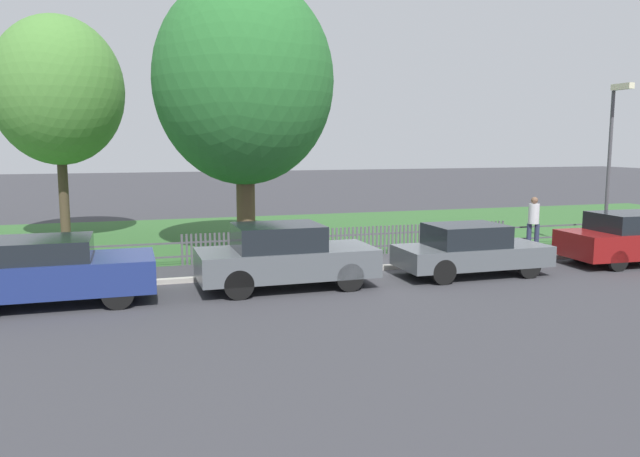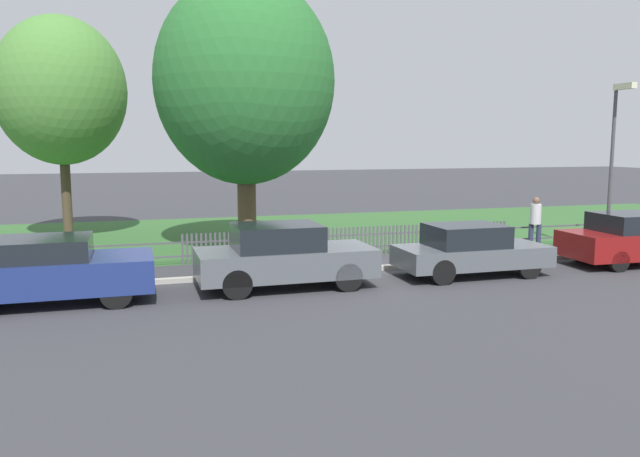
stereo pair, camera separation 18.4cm
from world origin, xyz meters
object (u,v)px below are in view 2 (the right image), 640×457
Objects in this scene: tree_nearest_kerb at (61,91)px; pedestrian_by_lamp at (535,220)px; parked_car_black_saloon at (51,270)px; parked_car_navy_estate at (283,256)px; parked_car_white_van at (639,239)px; parked_car_red_compact at (470,250)px; street_lamp at (615,146)px; covered_motorcycle at (265,245)px; tree_behind_motorcycle at (245,82)px.

tree_nearest_kerb is 16.57m from pedestrian_by_lamp.
parked_car_black_saloon is 0.99× the size of parked_car_navy_estate.
tree_nearest_kerb is at bearing 151.25° from parked_car_white_van.
parked_car_red_compact is 0.75× the size of street_lamp.
parked_car_black_saloon is 0.80× the size of street_lamp.
parked_car_white_van is at bearing 0.63° from parked_car_red_compact.
pedestrian_by_lamp is (8.97, 0.45, 0.33)m from covered_motorcycle.
tree_nearest_kerb is at bearing 155.68° from street_lamp.
tree_behind_motorcycle reaches higher than tree_nearest_kerb.
parked_car_black_saloon is at bearing -156.88° from covered_motorcycle.
pedestrian_by_lamp is (14.67, -6.44, -4.22)m from tree_nearest_kerb.
parked_car_red_compact is at bearing -31.40° from covered_motorcycle.
tree_behind_motorcycle is at bearing 154.46° from parked_car_white_van.
parked_car_black_saloon is at bearing -173.22° from street_lamp.
parked_car_black_saloon is 5.09m from parked_car_navy_estate.
covered_motorcycle is at bearing 26.06° from parked_car_black_saloon.
parked_car_black_saloon reaches higher than parked_car_red_compact.
tree_behind_motorcycle is 11.63m from street_lamp.
tree_behind_motorcycle reaches higher than pedestrian_by_lamp.
parked_car_navy_estate is 2.53m from covered_motorcycle.
tree_behind_motorcycle reaches higher than parked_car_white_van.
covered_motorcycle is at bearing 151.65° from parked_car_red_compact.
parked_car_black_saloon is at bearing -178.15° from parked_car_white_van.
parked_car_black_saloon is 10.44m from tree_nearest_kerb.
parked_car_white_van is 3.26m from pedestrian_by_lamp.
tree_behind_motorcycle is (-4.85, 5.38, 4.60)m from parked_car_red_compact.
street_lamp reaches higher than parked_car_red_compact.
parked_car_red_compact is 6.92m from street_lamp.
tree_nearest_kerb is at bearing 120.58° from parked_car_navy_estate.
tree_nearest_kerb is at bearing 126.44° from covered_motorcycle.
parked_car_navy_estate is at bearing 53.59° from pedestrian_by_lamp.
tree_nearest_kerb reaches higher than street_lamp.
tree_behind_motorcycle reaches higher than parked_car_red_compact.
street_lamp is (16.64, -7.52, -1.86)m from tree_nearest_kerb.
parked_car_red_compact is at bearing -0.55° from parked_car_black_saloon.
parked_car_navy_estate is 1.07× the size of parked_car_red_compact.
parked_car_white_van is 10.57m from covered_motorcycle.
parked_car_black_saloon is 16.42m from street_lamp.
parked_car_navy_estate reaches higher than parked_car_black_saloon.
street_lamp is (16.10, 1.91, 2.58)m from parked_car_black_saloon.
tree_behind_motorcycle is (-10.26, 5.31, 4.55)m from parked_car_white_van.
parked_car_black_saloon is 15.42m from parked_car_white_van.
tree_behind_motorcycle is at bearing 131.95° from parked_car_red_compact.
tree_behind_motorcycle is (0.07, 5.30, 4.51)m from parked_car_navy_estate.
parked_car_white_van is 2.42× the size of covered_motorcycle.
parked_car_black_saloon is at bearing -134.11° from tree_behind_motorcycle.
parked_car_red_compact is at bearing -177.45° from parked_car_white_van.
parked_car_navy_estate is 9.52m from pedestrian_by_lamp.
tree_behind_motorcycle is at bearing -35.85° from tree_nearest_kerb.
covered_motorcycle is (-10.26, 2.54, -0.11)m from parked_car_white_van.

